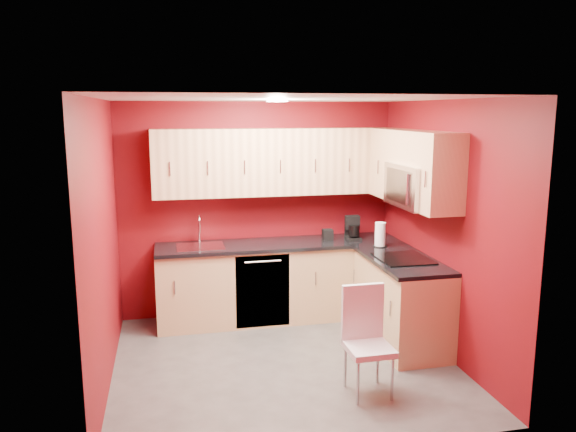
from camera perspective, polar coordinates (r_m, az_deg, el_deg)
name	(u,v)px	position (r m, az deg, el deg)	size (l,w,h in m)	color
floor	(284,363)	(5.59, -0.38, -14.72)	(3.20, 3.20, 0.00)	#54514E
ceiling	(284,99)	(5.05, -0.42, 11.84)	(3.20, 3.20, 0.00)	white
wall_back	(258,209)	(6.62, -3.08, 0.68)	(3.20, 3.20, 0.00)	#60090B
wall_front	(331,285)	(3.77, 4.35, -7.03)	(3.20, 3.20, 0.00)	#60090B
wall_left	(103,245)	(5.10, -18.29, -2.86)	(3.00, 3.00, 0.00)	#60090B
wall_right	(443,229)	(5.72, 15.49, -1.29)	(3.00, 3.00, 0.00)	#60090B
base_cabinets_back	(280,282)	(6.56, -0.85, -6.72)	(2.80, 0.60, 0.87)	tan
base_cabinets_right	(401,302)	(6.02, 11.43, -8.56)	(0.60, 1.30, 0.87)	tan
countertop_back	(280,244)	(6.43, -0.84, -2.89)	(2.80, 0.63, 0.04)	black
countertop_right	(402,260)	(5.87, 11.52, -4.42)	(0.63, 1.27, 0.04)	black
upper_cabinets_back	(277,162)	(6.41, -1.11, 5.55)	(2.80, 0.35, 0.75)	tan
upper_cabinets_right	(410,161)	(5.94, 12.31, 5.51)	(0.35, 1.55, 0.75)	tan
microwave	(417,186)	(5.74, 12.94, 3.02)	(0.42, 0.76, 0.42)	silver
cooktop	(403,259)	(5.83, 11.62, -4.27)	(0.50, 0.55, 0.01)	black
sink	(200,243)	(6.32, -8.90, -2.75)	(0.52, 0.42, 0.35)	silver
dishwasher_front	(263,291)	(6.25, -2.59, -7.64)	(0.60, 0.02, 0.82)	black
downlight	(277,101)	(5.35, -1.10, 11.62)	(0.20, 0.20, 0.01)	white
coffee_maker	(353,228)	(6.60, 6.67, -1.22)	(0.16, 0.22, 0.27)	black
napkin_holder	(328,235)	(6.56, 4.04, -1.90)	(0.12, 0.12, 0.12)	black
paper_towel	(380,235)	(6.29, 9.35, -1.87)	(0.16, 0.16, 0.27)	white
dining_chair	(369,343)	(4.91, 8.23, -12.61)	(0.37, 0.39, 0.93)	silver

